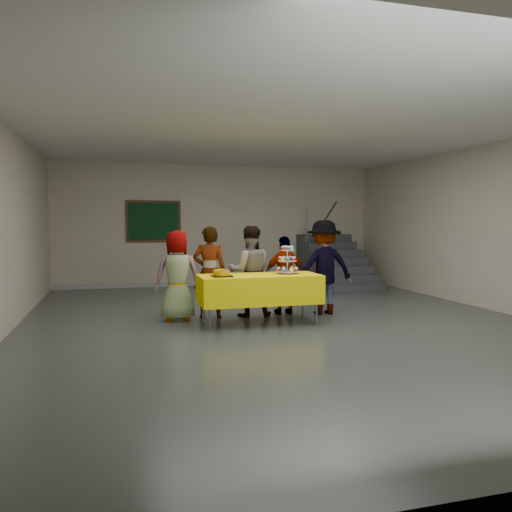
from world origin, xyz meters
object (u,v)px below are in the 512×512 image
(cupcake_stand, at_px, (287,263))
(schoolchild_c, at_px, (250,271))
(bear_cake, at_px, (222,273))
(schoolchild_b, at_px, (210,272))
(bake_table, at_px, (259,288))
(schoolchild_e, at_px, (324,267))
(schoolchild_d, at_px, (285,275))
(noticeboard, at_px, (154,221))
(schoolchild_a, at_px, (178,275))
(staircase, at_px, (333,266))

(cupcake_stand, relative_size, schoolchild_c, 0.29)
(cupcake_stand, xyz_separation_m, bear_cake, (-1.10, -0.15, -0.11))
(cupcake_stand, bearing_deg, schoolchild_b, 151.69)
(bake_table, xyz_separation_m, cupcake_stand, (0.48, 0.08, 0.39))
(cupcake_stand, distance_m, schoolchild_e, 0.94)
(schoolchild_d, height_order, noticeboard, noticeboard)
(bake_table, height_order, bear_cake, bear_cake)
(bear_cake, relative_size, schoolchild_c, 0.24)
(cupcake_stand, relative_size, schoolchild_e, 0.27)
(schoolchild_b, height_order, schoolchild_d, schoolchild_b)
(noticeboard, bearing_deg, schoolchild_d, -65.78)
(cupcake_stand, distance_m, schoolchild_a, 1.78)
(schoolchild_b, relative_size, schoolchild_c, 1.00)
(bear_cake, xyz_separation_m, schoolchild_c, (0.62, 0.70, -0.07))
(schoolchild_e, bearing_deg, schoolchild_a, -1.30)
(schoolchild_c, distance_m, noticeboard, 4.53)
(bear_cake, xyz_separation_m, schoolchild_d, (1.26, 0.71, -0.15))
(bear_cake, bearing_deg, schoolchild_b, 93.30)
(bear_cake, xyz_separation_m, noticeboard, (-0.65, 4.97, 0.77))
(schoolchild_e, bearing_deg, staircase, -115.75)
(schoolchild_a, bearing_deg, schoolchild_e, -177.65)
(schoolchild_a, bearing_deg, schoolchild_d, -174.48)
(schoolchild_e, xyz_separation_m, staircase, (1.76, 3.54, -0.32))
(cupcake_stand, relative_size, bear_cake, 1.24)
(schoolchild_a, bearing_deg, staircase, -136.62)
(schoolchild_a, height_order, schoolchild_d, schoolchild_a)
(staircase, height_order, noticeboard, noticeboard)
(bake_table, relative_size, schoolchild_d, 1.39)
(schoolchild_e, bearing_deg, schoolchild_c, -4.36)
(schoolchild_c, xyz_separation_m, schoolchild_d, (0.64, 0.01, -0.09))
(cupcake_stand, relative_size, schoolchild_d, 0.33)
(schoolchild_a, xyz_separation_m, schoolchild_e, (2.50, -0.09, 0.08))
(schoolchild_c, bearing_deg, staircase, -123.18)
(schoolchild_a, relative_size, schoolchild_b, 0.96)
(bake_table, relative_size, schoolchild_e, 1.16)
(schoolchild_e, height_order, noticeboard, noticeboard)
(schoolchild_c, bearing_deg, bake_table, 97.61)
(schoolchild_c, relative_size, schoolchild_e, 0.94)
(schoolchild_e, bearing_deg, noticeboard, -58.89)
(bake_table, xyz_separation_m, schoolchild_b, (-0.66, 0.69, 0.21))
(cupcake_stand, height_order, staircase, staircase)
(schoolchild_d, distance_m, schoolchild_e, 0.68)
(bake_table, distance_m, staircase, 5.09)
(schoolchild_a, relative_size, schoolchild_e, 0.90)
(schoolchild_b, bearing_deg, schoolchild_d, -166.16)
(schoolchild_a, bearing_deg, schoolchild_b, -166.56)
(staircase, bearing_deg, bear_cake, -131.67)
(bake_table, height_order, schoolchild_a, schoolchild_a)
(bake_table, distance_m, cupcake_stand, 0.63)
(schoolchild_a, xyz_separation_m, schoolchild_c, (1.21, 0.03, 0.03))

